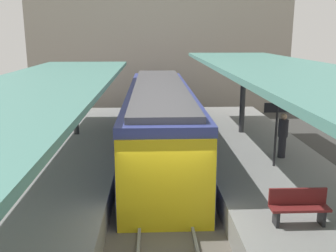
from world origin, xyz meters
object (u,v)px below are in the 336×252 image
at_px(platform_sign, 277,120).
at_px(passenger_near_bench, 283,135).
at_px(commuter_train, 160,120).
at_px(platform_bench, 299,206).

height_order(platform_sign, passenger_near_bench, platform_sign).
bearing_deg(platform_sign, commuter_train, 133.01).
xyz_separation_m(platform_bench, passenger_near_bench, (1.30, 5.02, 0.39)).
distance_m(commuter_train, passenger_near_bench, 5.45).
relative_size(commuter_train, platform_sign, 6.39).
bearing_deg(commuter_train, platform_sign, -46.99).
bearing_deg(passenger_near_bench, platform_bench, -104.52).
xyz_separation_m(commuter_train, platform_sign, (3.84, -4.12, 0.90)).
height_order(platform_bench, passenger_near_bench, passenger_near_bench).
relative_size(platform_bench, passenger_near_bench, 0.85).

